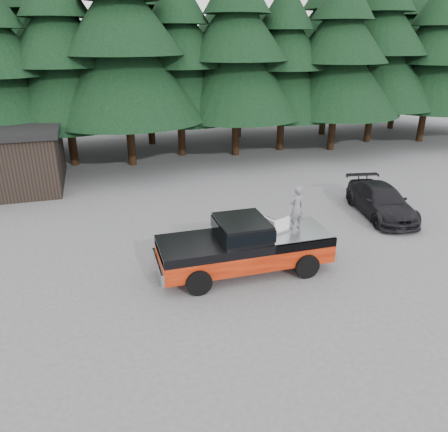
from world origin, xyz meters
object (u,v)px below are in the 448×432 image
object	(u,v)px
air_compressor	(276,224)
parked_car	(381,201)
pickup_truck	(244,253)
man_on_bed	(296,208)

from	to	relation	value
air_compressor	parked_car	world-z (taller)	air_compressor
air_compressor	parked_car	bearing A→B (deg)	3.23
pickup_truck	parked_car	size ratio (longest dim) A/B	1.29
man_on_bed	parked_car	size ratio (longest dim) A/B	0.33
pickup_truck	parked_car	world-z (taller)	parked_car
air_compressor	parked_car	size ratio (longest dim) A/B	0.15
air_compressor	man_on_bed	xyz separation A→B (m)	(0.72, -0.04, 0.53)
pickup_truck	man_on_bed	bearing A→B (deg)	2.05
air_compressor	man_on_bed	distance (m)	0.89
pickup_truck	parked_car	bearing A→B (deg)	22.17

